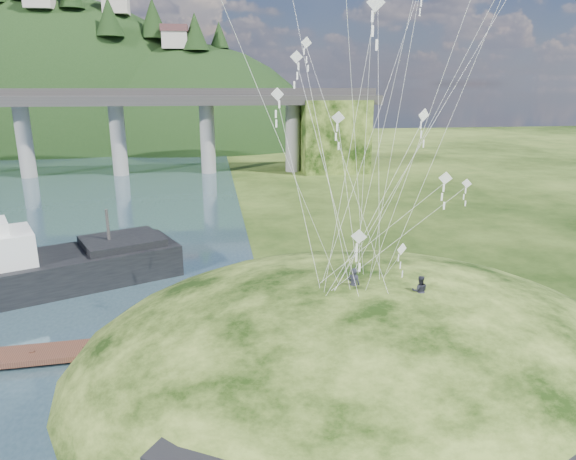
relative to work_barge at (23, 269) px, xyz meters
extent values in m
plane|color=black|center=(15.23, -15.50, -1.99)|extent=(320.00, 320.00, 0.00)
ellipsoid|color=black|center=(23.23, -13.50, -3.49)|extent=(36.00, 32.00, 13.00)
cylinder|color=gray|center=(-16.77, 54.50, 4.51)|extent=(2.60, 2.60, 13.00)
cylinder|color=gray|center=(-1.27, 54.50, 4.51)|extent=(2.60, 2.60, 13.00)
cylinder|color=gray|center=(14.23, 54.50, 4.51)|extent=(2.60, 2.60, 13.00)
cylinder|color=gray|center=(29.73, 54.50, 4.51)|extent=(2.60, 2.60, 13.00)
cube|color=black|center=(37.23, 54.50, 4.51)|extent=(12.00, 11.00, 13.00)
ellipsoid|color=black|center=(-24.77, 110.50, -7.99)|extent=(96.00, 68.00, 88.00)
ellipsoid|color=black|center=(10.23, 102.50, -11.99)|extent=(76.00, 56.00, 72.00)
cone|color=black|center=(-7.22, 91.59, 28.59)|extent=(6.47, 6.47, 8.51)
cone|color=black|center=(2.01, 98.49, 29.24)|extent=(7.13, 7.13, 9.38)
cone|color=black|center=(12.11, 93.53, 25.88)|extent=(6.56, 6.56, 8.63)
cone|color=black|center=(18.00, 99.13, 25.69)|extent=(4.88, 4.88, 6.42)
cube|color=#BEB0A2|center=(-22.77, 94.50, 32.29)|extent=(6.00, 5.00, 4.00)
cube|color=#BEB0A2|center=(-6.77, 100.50, 32.19)|extent=(6.00, 5.00, 4.00)
cube|color=#BEB0A2|center=(7.23, 94.50, 23.89)|extent=(6.00, 5.00, 4.00)
cube|color=#512E2F|center=(7.23, 94.50, 26.59)|extent=(6.40, 5.40, 1.60)
cube|color=black|center=(0.37, 0.17, -0.65)|extent=(23.24, 14.94, 2.68)
cube|color=black|center=(6.96, 3.12, 1.00)|extent=(7.76, 7.24, 0.62)
cylinder|color=#2D2B2B|center=(6.02, 2.70, 2.34)|extent=(0.25, 0.25, 3.09)
cube|color=#3C2118|center=(6.76, -10.79, -1.55)|extent=(13.79, 2.87, 0.34)
cylinder|color=#3C2118|center=(3.82, -10.94, -1.79)|extent=(0.29, 0.29, 0.98)
cylinder|color=#3C2118|center=(6.76, -10.79, -1.79)|extent=(0.29, 0.29, 0.98)
cylinder|color=#3C2118|center=(9.69, -10.64, -1.79)|extent=(0.29, 0.29, 0.98)
cylinder|color=#3C2118|center=(12.62, -10.48, -1.79)|extent=(0.29, 0.29, 0.98)
imported|color=#22232D|center=(22.23, -14.02, 3.97)|extent=(0.84, 0.73, 1.95)
imported|color=#22232D|center=(25.61, -15.25, 3.79)|extent=(1.00, 0.87, 1.76)
cube|color=silver|center=(21.36, -3.68, 16.44)|extent=(0.77, 0.21, 0.77)
cube|color=silver|center=(21.36, -3.68, 15.89)|extent=(0.10, 0.06, 0.45)
cube|color=silver|center=(21.36, -3.68, 15.34)|extent=(0.10, 0.06, 0.45)
cube|color=silver|center=(21.36, -3.68, 14.79)|extent=(0.10, 0.06, 0.45)
cube|color=silver|center=(32.77, -5.82, 6.88)|extent=(0.52, 0.54, 0.70)
cube|color=silver|center=(32.77, -5.82, 6.38)|extent=(0.09, 0.07, 0.41)
cube|color=silver|center=(32.77, -5.82, 5.87)|extent=(0.09, 0.07, 0.41)
cube|color=silver|center=(32.77, -5.82, 5.37)|extent=(0.09, 0.07, 0.41)
cube|color=silver|center=(28.52, -11.17, 8.32)|extent=(0.80, 0.24, 0.81)
cube|color=silver|center=(28.52, -11.17, 7.74)|extent=(0.11, 0.03, 0.47)
cube|color=silver|center=(28.52, -11.17, 7.16)|extent=(0.11, 0.03, 0.47)
cube|color=silver|center=(28.52, -11.17, 6.58)|extent=(0.11, 0.03, 0.47)
cube|color=silver|center=(22.87, -7.00, 11.67)|extent=(0.86, 0.32, 0.83)
cube|color=silver|center=(22.87, -7.00, 11.06)|extent=(0.11, 0.04, 0.50)
cube|color=silver|center=(22.87, -7.00, 10.45)|extent=(0.11, 0.04, 0.50)
cube|color=silver|center=(22.87, -7.00, 9.83)|extent=(0.11, 0.04, 0.50)
cube|color=silver|center=(18.92, -7.07, 13.14)|extent=(0.78, 0.40, 0.83)
cube|color=silver|center=(18.92, -7.07, 12.54)|extent=(0.11, 0.04, 0.49)
cube|color=silver|center=(18.92, -7.07, 11.94)|extent=(0.11, 0.04, 0.49)
cube|color=silver|center=(18.92, -7.07, 11.34)|extent=(0.11, 0.04, 0.49)
cube|color=silver|center=(26.15, -12.87, 12.13)|extent=(0.71, 0.28, 0.73)
cube|color=silver|center=(26.15, -12.87, 11.61)|extent=(0.09, 0.06, 0.42)
cube|color=silver|center=(26.15, -12.87, 11.09)|extent=(0.09, 0.06, 0.42)
cube|color=silver|center=(26.15, -12.87, 10.57)|extent=(0.09, 0.06, 0.42)
cube|color=silver|center=(24.28, -15.67, 5.51)|extent=(0.61, 0.33, 0.67)
cube|color=silver|center=(24.28, -15.67, 5.03)|extent=(0.08, 0.06, 0.39)
cube|color=silver|center=(24.28, -15.67, 4.56)|extent=(0.08, 0.06, 0.39)
cube|color=silver|center=(24.28, -15.67, 4.09)|extent=(0.08, 0.06, 0.39)
cube|color=silver|center=(20.24, -6.34, 15.39)|extent=(0.80, 0.22, 0.79)
cube|color=silver|center=(20.24, -6.34, 14.82)|extent=(0.10, 0.03, 0.46)
cube|color=silver|center=(20.24, -6.34, 14.26)|extent=(0.10, 0.03, 0.46)
cube|color=silver|center=(20.24, -6.34, 13.69)|extent=(0.10, 0.03, 0.46)
cube|color=silver|center=(21.26, -18.95, 16.81)|extent=(0.72, 0.22, 0.72)
cube|color=silver|center=(21.26, -18.95, 16.29)|extent=(0.09, 0.02, 0.42)
cube|color=silver|center=(21.26, -18.95, 15.77)|extent=(0.09, 0.02, 0.42)
cube|color=silver|center=(21.26, -18.95, 15.25)|extent=(0.09, 0.02, 0.42)
cube|color=silver|center=(22.27, -14.60, 5.96)|extent=(0.81, 0.34, 0.83)
cube|color=silver|center=(22.27, -14.60, 5.36)|extent=(0.11, 0.04, 0.49)
cube|color=silver|center=(22.27, -14.60, 4.76)|extent=(0.11, 0.04, 0.49)
cube|color=silver|center=(22.27, -14.60, 4.17)|extent=(0.11, 0.04, 0.49)
cube|color=silver|center=(28.85, -4.54, 18.98)|extent=(0.11, 0.06, 0.50)
cube|color=silver|center=(28.85, -4.54, 18.36)|extent=(0.11, 0.06, 0.50)
camera|label=1|loc=(14.66, -39.80, 13.75)|focal=32.00mm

